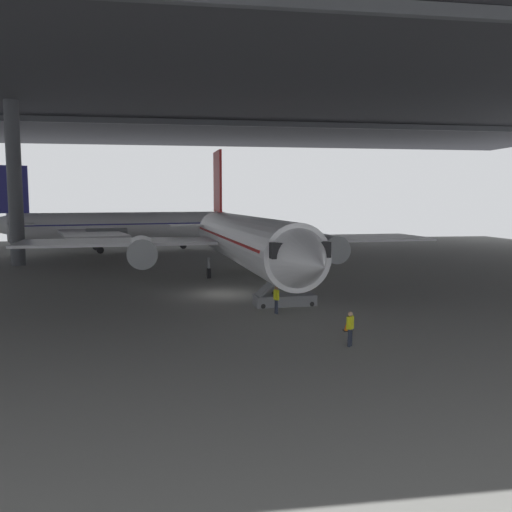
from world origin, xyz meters
The scene contains 9 objects.
ground_plane centered at (0.00, 0.00, 0.00)m, with size 110.00×110.00×0.00m, color gray.
hangar_structure centered at (-0.05, 13.74, 17.46)m, with size 121.00×99.00×18.09m.
airplane_main centered at (2.21, 5.88, 3.54)m, with size 37.25×38.51×11.97m.
boarding_stairs centered at (3.65, -4.68, 0.74)m, with size 4.40×1.79×4.76m.
crew_worker_near_nose centered at (4.60, -14.62, 0.94)m, with size 0.41×0.42×1.65m.
crew_worker_by_stairs centered at (2.57, -7.13, 0.96)m, with size 0.30×0.54×1.68m.
airplane_distant centered at (-11.53, 34.56, 3.37)m, with size 34.65×34.09×11.04m.
traffic_cone_orange centered at (5.40, -11.82, 0.29)m, with size 0.36×0.36×0.60m.
baggage_tug centered at (6.37, 12.13, 0.53)m, with size 1.83×2.46×0.90m.
Camera 1 is at (-3.33, -37.65, 6.74)m, focal length 37.08 mm.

